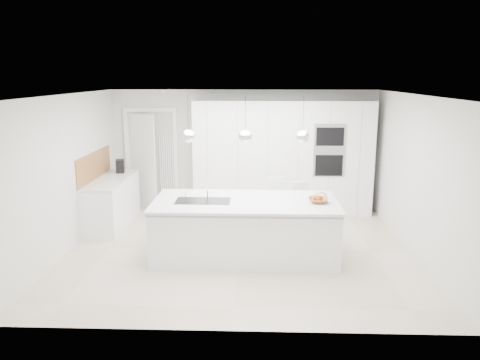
{
  "coord_description": "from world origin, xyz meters",
  "views": [
    {
      "loc": [
        0.26,
        -7.22,
        2.79
      ],
      "look_at": [
        0.0,
        0.3,
        1.1
      ],
      "focal_mm": 35.0,
      "sensor_mm": 36.0,
      "label": 1
    }
  ],
  "objects_px": {
    "bar_stool_right": "(300,211)",
    "espresso_machine": "(120,166)",
    "bar_stool_left": "(277,208)",
    "island_base": "(245,230)",
    "fruit_bowl": "(318,200)"
  },
  "relations": [
    {
      "from": "island_base",
      "to": "bar_stool_right",
      "type": "height_order",
      "value": "bar_stool_right"
    },
    {
      "from": "espresso_machine",
      "to": "bar_stool_left",
      "type": "xyz_separation_m",
      "value": [
        3.06,
        -1.14,
        -0.51
      ]
    },
    {
      "from": "bar_stool_right",
      "to": "espresso_machine",
      "type": "bearing_deg",
      "value": 139.4
    },
    {
      "from": "island_base",
      "to": "bar_stool_left",
      "type": "height_order",
      "value": "bar_stool_left"
    },
    {
      "from": "bar_stool_right",
      "to": "island_base",
      "type": "bearing_deg",
      "value": -158.61
    },
    {
      "from": "fruit_bowl",
      "to": "espresso_machine",
      "type": "relative_size",
      "value": 1.17
    },
    {
      "from": "island_base",
      "to": "fruit_bowl",
      "type": "xyz_separation_m",
      "value": [
        1.11,
        -0.03,
        0.51
      ]
    },
    {
      "from": "island_base",
      "to": "fruit_bowl",
      "type": "bearing_deg",
      "value": -1.61
    },
    {
      "from": "island_base",
      "to": "espresso_machine",
      "type": "bearing_deg",
      "value": 140.51
    },
    {
      "from": "bar_stool_left",
      "to": "espresso_machine",
      "type": "bearing_deg",
      "value": 148.74
    },
    {
      "from": "fruit_bowl",
      "to": "bar_stool_left",
      "type": "distance_m",
      "value": 1.21
    },
    {
      "from": "island_base",
      "to": "espresso_machine",
      "type": "height_order",
      "value": "espresso_machine"
    },
    {
      "from": "island_base",
      "to": "bar_stool_left",
      "type": "distance_m",
      "value": 1.09
    },
    {
      "from": "espresso_machine",
      "to": "bar_stool_right",
      "type": "xyz_separation_m",
      "value": [
        3.46,
        -1.24,
        -0.53
      ]
    },
    {
      "from": "island_base",
      "to": "espresso_machine",
      "type": "relative_size",
      "value": 10.84
    }
  ]
}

